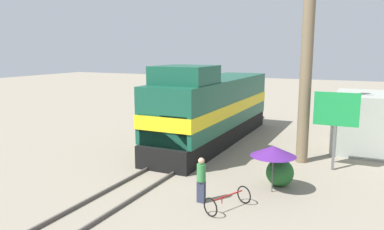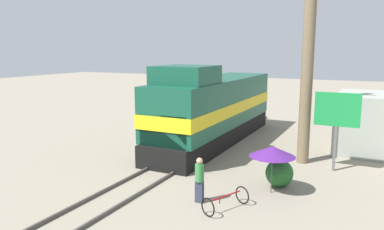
{
  "view_description": "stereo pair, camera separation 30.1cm",
  "coord_description": "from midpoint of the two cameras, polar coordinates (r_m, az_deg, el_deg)",
  "views": [
    {
      "loc": [
        8.59,
        -16.1,
        5.71
      ],
      "look_at": [
        1.2,
        -0.46,
        2.69
      ],
      "focal_mm": 35.0,
      "sensor_mm": 36.0,
      "label": 1
    },
    {
      "loc": [
        8.86,
        -15.97,
        5.71
      ],
      "look_at": [
        1.2,
        -0.46,
        2.69
      ],
      "focal_mm": 35.0,
      "sensor_mm": 36.0,
      "label": 2
    }
  ],
  "objects": [
    {
      "name": "rail_far",
      "position": [
        18.79,
        -0.24,
        -7.56
      ],
      "size": [
        0.08,
        29.75,
        0.15
      ],
      "primitive_type": "cube",
      "color": "#4C4742",
      "rests_on": "ground_plane"
    },
    {
      "name": "shrub_cluster",
      "position": [
        16.42,
        13.68,
        -8.59
      ],
      "size": [
        1.17,
        1.17,
        1.17
      ],
      "primitive_type": "sphere",
      "color": "#236028",
      "rests_on": "ground_plane"
    },
    {
      "name": "vendor_umbrella",
      "position": [
        15.31,
        12.7,
        -5.43
      ],
      "size": [
        1.84,
        1.84,
        1.94
      ],
      "color": "#4C4C4C",
      "rests_on": "ground_plane"
    },
    {
      "name": "person_bystander",
      "position": [
        14.26,
        1.76,
        -9.61
      ],
      "size": [
        0.34,
        0.34,
        1.75
      ],
      "color": "#2D3347",
      "rests_on": "ground_plane"
    },
    {
      "name": "locomotive",
      "position": [
        22.95,
        3.6,
        0.91
      ],
      "size": [
        3.07,
        13.43,
        4.91
      ],
      "color": "black",
      "rests_on": "ground_plane"
    },
    {
      "name": "ground_plane",
      "position": [
        19.13,
        -2.18,
        -7.48
      ],
      "size": [
        120.0,
        120.0,
        0.0
      ],
      "primitive_type": "plane",
      "color": "gray"
    },
    {
      "name": "billboard_sign",
      "position": [
        18.8,
        21.66,
        0.17
      ],
      "size": [
        2.05,
        0.12,
        3.76
      ],
      "color": "#595959",
      "rests_on": "ground_plane"
    },
    {
      "name": "utility_pole",
      "position": [
        19.48,
        17.57,
        6.53
      ],
      "size": [
        1.8,
        0.59,
        9.39
      ],
      "color": "#726047",
      "rests_on": "ground_plane"
    },
    {
      "name": "rail_near",
      "position": [
        19.44,
        -4.06,
        -6.98
      ],
      "size": [
        0.08,
        29.75,
        0.15
      ],
      "primitive_type": "cube",
      "color": "#4C4742",
      "rests_on": "ground_plane"
    },
    {
      "name": "bicycle",
      "position": [
        13.9,
        5.79,
        -12.85
      ],
      "size": [
        1.35,
        1.91,
        0.68
      ],
      "rotation": [
        0.0,
        0.0,
        -0.42
      ],
      "color": "black",
      "rests_on": "ground_plane"
    }
  ]
}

